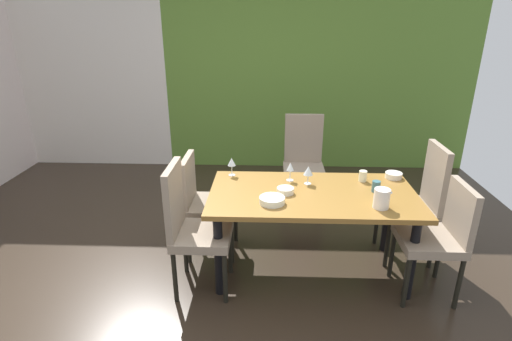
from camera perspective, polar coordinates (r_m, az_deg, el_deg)
The scene contains 18 objects.
ground_plane at distance 3.41m, azimuth -5.66°, elevation -16.00°, with size 6.31×5.77×0.02m, color #30251B.
back_panel_interior at distance 6.10m, azimuth -22.76°, elevation 13.56°, with size 2.14×0.10×2.80m, color silver.
garden_window_panel at distance 5.60m, azimuth 9.07°, elevation 14.34°, with size 4.17×0.10×2.80m, color #5A8030.
dining_table at distance 3.27m, azimuth 8.05°, elevation -4.54°, with size 1.66×0.88×0.73m.
chair_head_far at distance 4.43m, azimuth 6.81°, elevation 1.65°, with size 0.44×0.45×1.05m.
chair_right_far at distance 3.74m, azimuth 22.22°, elevation -3.67°, with size 0.44×0.44×1.05m.
chair_right_near at distance 3.33m, azimuth 24.78°, elevation -8.12°, with size 0.44×0.44×0.92m.
chair_left_near at distance 3.11m, azimuth -9.33°, elevation -7.48°, with size 0.45×0.44×1.04m.
chair_left_far at distance 3.58m, azimuth -7.53°, elevation -4.04°, with size 0.45×0.44×0.92m.
wine_glass_front at distance 3.50m, azimuth -3.50°, elevation 1.17°, with size 0.07×0.07×0.16m.
wine_glass_left at distance 3.40m, azimuth 4.92°, elevation 0.46°, with size 0.06×0.06×0.16m.
wine_glass_near_window at distance 3.35m, azimuth 7.48°, elevation -0.07°, with size 0.08×0.08×0.16m.
serving_bowl_rear at distance 3.01m, azimuth 2.31°, elevation -4.25°, with size 0.19×0.19×0.05m, color silver.
serving_bowl_near_shelf at distance 3.67m, azimuth 19.06°, elevation -0.65°, with size 0.14×0.14×0.05m, color white.
serving_bowl_south at distance 3.19m, azimuth 4.22°, elevation -2.87°, with size 0.14×0.14×0.05m, color white.
cup_right at distance 3.52m, azimuth 15.02°, elevation -0.77°, with size 0.07×0.07×0.09m, color #EDECC6.
cup_center at distance 3.34m, azimuth 16.77°, elevation -2.19°, with size 0.07×0.07×0.09m, color #3A6571.
pitcher_north at distance 3.07m, azimuth 17.53°, elevation -3.81°, with size 0.13×0.12×0.15m.
Camera 1 is at (0.43, -2.69, 2.05)m, focal length 28.00 mm.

